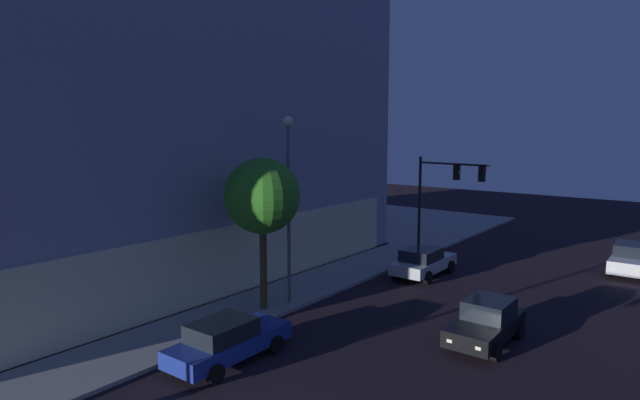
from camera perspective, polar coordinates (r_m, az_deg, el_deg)
modern_building at (r=33.62m, az=-21.59°, el=11.60°), size 28.62×20.95×21.57m
traffic_light_far_corner at (r=33.24m, az=13.33°, el=1.46°), size 0.67×4.72×6.20m
street_lamp_sidewalk at (r=23.66m, az=-3.43°, el=1.26°), size 0.44×0.44×8.51m
sidewalk_tree at (r=23.04m, az=-6.26°, el=0.37°), size 3.33×3.33×6.72m
car_blue at (r=19.26m, az=-9.99°, el=-14.72°), size 4.72×2.05×1.55m
car_black at (r=21.46m, az=17.58°, el=-12.49°), size 4.16×1.99×1.65m
car_silver at (r=29.88m, az=11.11°, el=-6.54°), size 4.58×2.13×1.58m
car_white at (r=34.50m, az=30.57°, el=-5.50°), size 4.20×2.11×1.68m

